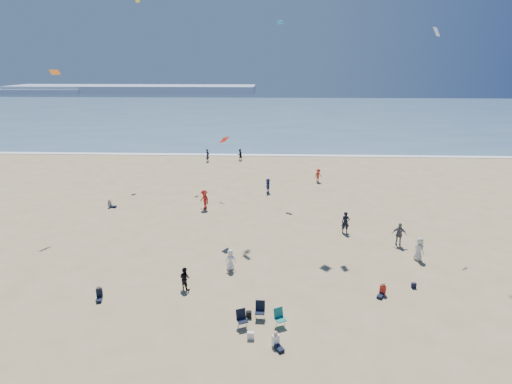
{
  "coord_description": "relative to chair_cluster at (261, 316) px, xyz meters",
  "views": [
    {
      "loc": [
        2.85,
        -13.52,
        13.38
      ],
      "look_at": [
        2.0,
        8.0,
        6.33
      ],
      "focal_mm": 28.0,
      "sensor_mm": 36.0,
      "label": 1
    }
  ],
  "objects": [
    {
      "name": "chair_cluster",
      "position": [
        0.0,
        0.0,
        0.0
      ],
      "size": [
        2.8,
        1.5,
        1.0
      ],
      "color": "black",
      "rests_on": "ground"
    },
    {
      "name": "headland_near",
      "position": [
        -102.4,
        160.45,
        0.5
      ],
      "size": [
        40.0,
        14.0,
        2.0
      ],
      "primitive_type": "cube",
      "color": "#7A8EA8",
      "rests_on": "ground"
    },
    {
      "name": "seated_group",
      "position": [
        -1.99,
        2.96,
        -0.08
      ],
      "size": [
        23.21,
        24.58,
        0.84
      ],
      "color": "white",
      "rests_on": "ground"
    },
    {
      "name": "standing_flyers",
      "position": [
        1.19,
        14.45,
        0.33
      ],
      "size": [
        37.14,
        46.25,
        1.87
      ],
      "color": "white",
      "rests_on": "ground"
    },
    {
      "name": "headland_far",
      "position": [
        -62.4,
        165.45,
        1.1
      ],
      "size": [
        110.0,
        20.0,
        3.2
      ],
      "primitive_type": "cube",
      "color": "#7A8EA8",
      "rests_on": "ground"
    },
    {
      "name": "kites_aloft",
      "position": [
        7.33,
        8.24,
        14.08
      ],
      "size": [
        40.43,
        43.93,
        31.14
      ],
      "color": "#60268A",
      "rests_on": "ground"
    },
    {
      "name": "navy_bag",
      "position": [
        9.38,
        3.99,
        -0.33
      ],
      "size": [
        0.28,
        0.18,
        0.34
      ],
      "primitive_type": "cube",
      "color": "black",
      "rests_on": "ground"
    },
    {
      "name": "surf_line",
      "position": [
        -2.4,
        40.45,
        -0.46
      ],
      "size": [
        220.0,
        1.2,
        0.08
      ],
      "primitive_type": "cube",
      "color": "white",
      "rests_on": "ground"
    },
    {
      "name": "white_tote",
      "position": [
        -0.49,
        -1.19,
        -0.3
      ],
      "size": [
        0.35,
        0.2,
        0.4
      ],
      "primitive_type": "cube",
      "color": "silver",
      "rests_on": "ground"
    },
    {
      "name": "ocean",
      "position": [
        -2.4,
        90.45,
        -0.47
      ],
      "size": [
        220.0,
        100.0,
        0.06
      ],
      "primitive_type": "cube",
      "color": "#476B84",
      "rests_on": "ground"
    },
    {
      "name": "black_backpack",
      "position": [
        -0.68,
        0.59,
        -0.31
      ],
      "size": [
        0.3,
        0.22,
        0.38
      ],
      "primitive_type": "cube",
      "color": "black",
      "rests_on": "ground"
    }
  ]
}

